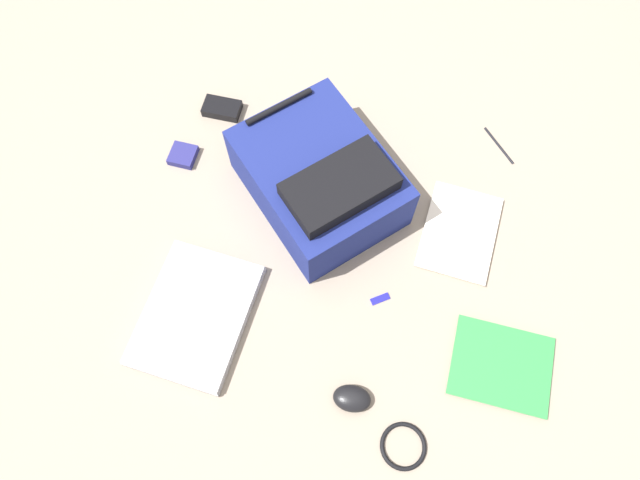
# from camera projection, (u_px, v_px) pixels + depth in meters

# --- Properties ---
(ground_plane) EXTENTS (3.57, 3.57, 0.00)m
(ground_plane) POSITION_uv_depth(u_px,v_px,m) (327.00, 248.00, 1.54)
(ground_plane) COLOR gray
(backpack) EXTENTS (0.53, 0.50, 0.22)m
(backpack) POSITION_uv_depth(u_px,v_px,m) (320.00, 179.00, 1.51)
(backpack) COLOR navy
(backpack) RESTS_ON ground_plane
(laptop) EXTENTS (0.41, 0.36, 0.03)m
(laptop) POSITION_uv_depth(u_px,v_px,m) (196.00, 315.00, 1.45)
(laptop) COLOR #929296
(laptop) RESTS_ON ground_plane
(book_blue) EXTENTS (0.26, 0.29, 0.01)m
(book_blue) POSITION_uv_depth(u_px,v_px,m) (501.00, 366.00, 1.41)
(book_blue) COLOR silver
(book_blue) RESTS_ON ground_plane
(book_comic) EXTENTS (0.31, 0.27, 0.01)m
(book_comic) POSITION_uv_depth(u_px,v_px,m) (459.00, 232.00, 1.55)
(book_comic) COLOR silver
(book_comic) RESTS_ON ground_plane
(computer_mouse) EXTENTS (0.08, 0.10, 0.04)m
(computer_mouse) POSITION_uv_depth(u_px,v_px,m) (352.00, 398.00, 1.36)
(computer_mouse) COLOR black
(computer_mouse) RESTS_ON ground_plane
(cable_coil) EXTENTS (0.11, 0.11, 0.01)m
(cable_coil) POSITION_uv_depth(u_px,v_px,m) (403.00, 446.00, 1.33)
(cable_coil) COLOR black
(cable_coil) RESTS_ON ground_plane
(power_brick) EXTENTS (0.09, 0.12, 0.03)m
(power_brick) POSITION_uv_depth(u_px,v_px,m) (222.00, 108.00, 1.70)
(power_brick) COLOR black
(power_brick) RESTS_ON ground_plane
(pen_black) EXTENTS (0.13, 0.07, 0.01)m
(pen_black) POSITION_uv_depth(u_px,v_px,m) (499.00, 145.00, 1.66)
(pen_black) COLOR black
(pen_black) RESTS_ON ground_plane
(earbud_pouch) EXTENTS (0.09, 0.09, 0.02)m
(earbud_pouch) POSITION_uv_depth(u_px,v_px,m) (183.00, 155.00, 1.64)
(earbud_pouch) COLOR navy
(earbud_pouch) RESTS_ON ground_plane
(usb_stick) EXTENTS (0.03, 0.05, 0.01)m
(usb_stick) POSITION_uv_depth(u_px,v_px,m) (380.00, 299.00, 1.48)
(usb_stick) COLOR #191999
(usb_stick) RESTS_ON ground_plane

